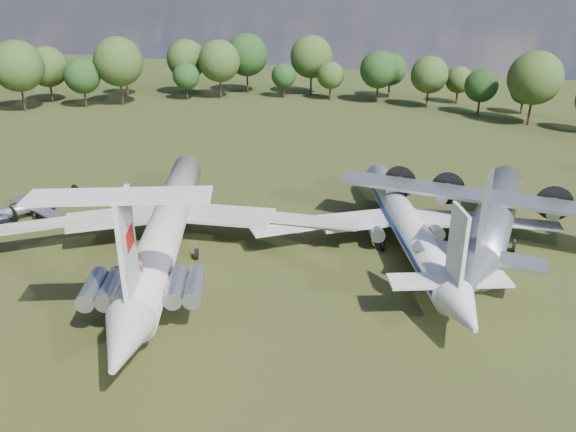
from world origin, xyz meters
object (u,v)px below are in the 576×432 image
at_px(il62_airliner, 168,229).
at_px(an12_transport, 493,222).
at_px(person_on_il62, 140,263).
at_px(tu104_jet, 405,228).
at_px(small_prop_northwest, 31,209).

xyz_separation_m(il62_airliner, an12_transport, (33.93, 15.33, 0.01)).
bearing_deg(person_on_il62, tu104_jet, -152.92).
relative_size(small_prop_northwest, person_on_il62, 8.19).
relative_size(il62_airliner, tu104_jet, 1.18).
height_order(il62_airliner, person_on_il62, person_on_il62).
height_order(il62_airliner, small_prop_northwest, il62_airliner).
bearing_deg(person_on_il62, an12_transport, -159.94).
bearing_deg(an12_transport, small_prop_northwest, -163.21).
relative_size(il62_airliner, small_prop_northwest, 3.78).
bearing_deg(il62_airliner, an12_transport, -0.29).
distance_m(il62_airliner, person_on_il62, 15.74).
distance_m(small_prop_northwest, person_on_il62, 33.62).
height_order(tu104_jet, an12_transport, an12_transport).
height_order(an12_transport, small_prop_northwest, an12_transport).
relative_size(tu104_jet, an12_transport, 1.13).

